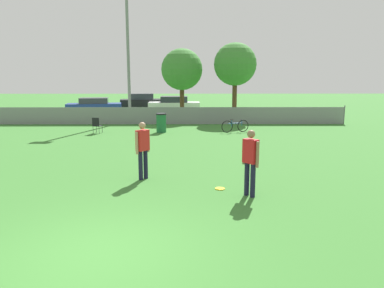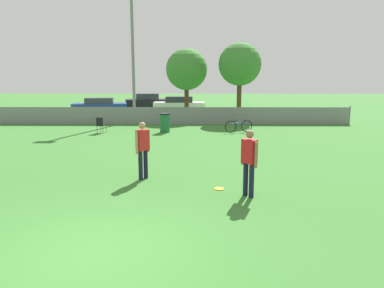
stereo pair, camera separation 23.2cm
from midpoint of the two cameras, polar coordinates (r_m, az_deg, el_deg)
The scene contains 14 objects.
ground_plane at distance 7.04m, azimuth -15.10°, elevation -16.06°, with size 120.00×120.00×0.00m, color #38722D.
fence_backline at distance 24.29m, azimuth -4.65°, elevation 4.32°, with size 23.54×0.07×1.21m.
light_pole at distance 26.37m, azimuth -10.02°, elevation 15.30°, with size 0.90×0.36×9.31m.
tree_near_pole at distance 27.35m, azimuth -1.80°, elevation 11.25°, with size 2.96×2.96×5.02m.
tree_far_right at distance 26.31m, azimuth 6.34°, elevation 11.93°, with size 2.92×2.92×5.33m.
player_defender_red at distance 11.29m, azimuth -8.11°, elevation -0.40°, with size 0.41×0.44×1.74m.
player_thrower_red at distance 9.68m, azimuth 8.21°, elevation -2.20°, with size 0.41×0.45×1.74m.
frisbee_disc at distance 10.45m, azimuth 3.64°, elevation -6.80°, with size 0.27×0.27×0.03m.
folding_chair_sideline at distance 20.99m, azimuth -14.62°, elevation 2.90°, with size 0.50×0.50×0.86m.
bicycle_sideline at distance 20.86m, azimuth 6.28°, elevation 2.74°, with size 1.57×0.61×0.72m.
trash_bin at distance 20.76m, azimuth -5.03°, elevation 3.25°, with size 0.57×0.57×1.06m.
parked_car_blue at distance 32.34m, azimuth -14.87°, elevation 5.67°, with size 4.61×2.30×1.29m.
parked_car_dark at distance 35.61m, azimuth -7.84°, elevation 6.43°, with size 4.23×2.44×1.46m.
parked_car_white at distance 32.34m, azimuth -2.94°, elevation 6.05°, with size 4.38×1.89×1.36m.
Camera 1 is at (1.58, -6.09, 3.09)m, focal length 35.00 mm.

